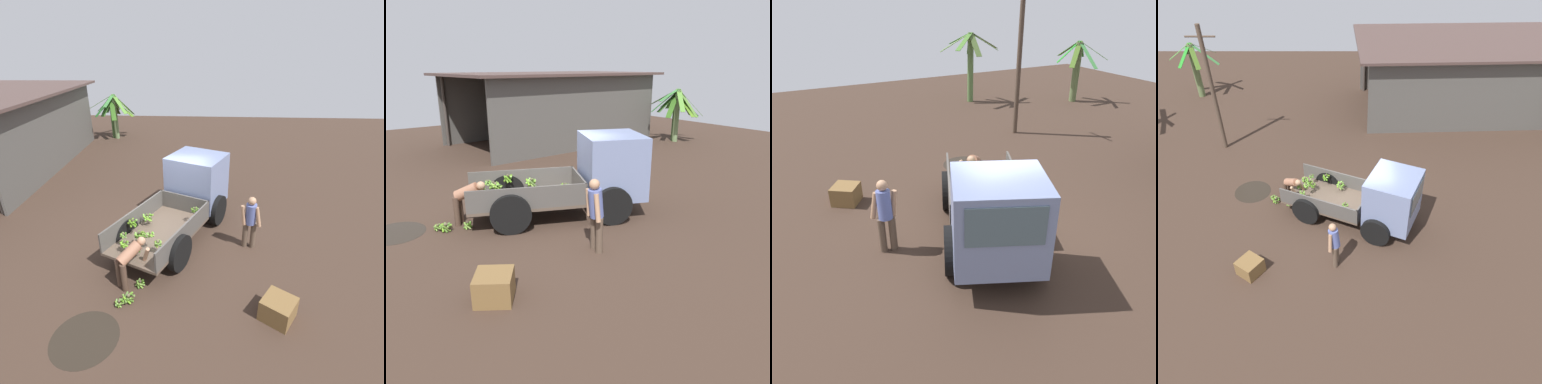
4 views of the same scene
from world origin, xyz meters
The scene contains 13 objects.
ground centered at (0.00, 0.00, 0.00)m, with size 36.00×36.00×0.00m, color #3B2B21.
mud_patch_0 centered at (-3.90, 1.11, 0.00)m, with size 1.39×1.39×0.01m, color black.
cargo_truck centered at (0.84, -0.73, 1.13)m, with size 4.88×3.41×2.16m.
warehouse_shed centered at (5.92, 8.58, 2.55)m, with size 10.73×6.63×3.54m.
utility_pole centered at (-5.80, 4.42, 2.73)m, with size 1.16×0.18×5.31m.
banana_palm_2 centered at (-8.61, 10.03, 1.56)m, with size 2.58×2.14×2.96m.
person_foreground_visitor centered at (-0.59, -2.51, 0.92)m, with size 0.40×0.60×1.66m.
person_worker_loading centered at (-2.25, 0.55, 0.72)m, with size 0.90×0.88×1.16m.
person_bystander_near_shed centered at (1.43, 6.72, 0.86)m, with size 0.47×0.49×1.55m.
banana_bunch_on_ground_0 centered at (-2.39, 0.30, 0.11)m, with size 0.24×0.25×0.21m.
banana_bunch_on_ground_1 centered at (-2.88, 0.47, 0.13)m, with size 0.32×0.32×0.23m.
banana_bunch_on_ground_2 centered at (-3.02, 0.65, 0.10)m, with size 0.23×0.23×0.18m.
wooden_crate_0 centered at (-3.13, -2.86, 0.25)m, with size 0.65×0.65×0.50m, color brown.
Camera 4 is at (-0.12, -10.30, 9.00)m, focal length 35.00 mm.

